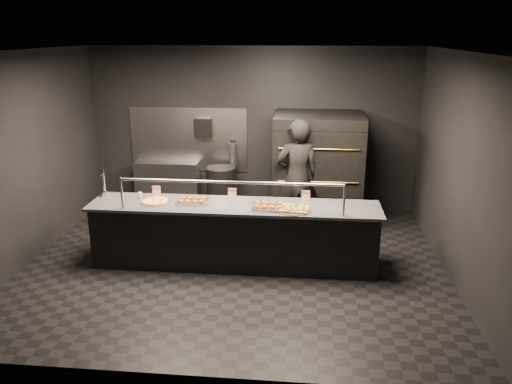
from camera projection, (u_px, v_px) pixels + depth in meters
room at (232, 164)px, 6.87m from camera, size 6.04×6.00×3.00m
service_counter at (234, 235)px, 7.14m from camera, size 4.10×0.78×1.37m
pizza_oven at (317, 168)px, 8.68m from camera, size 1.50×1.23×1.91m
prep_shelf at (168, 185)px, 9.49m from camera, size 1.20×0.35×0.90m
towel_dispenser at (203, 128)px, 9.15m from camera, size 0.30×0.20×0.35m
fire_extinguisher at (233, 154)px, 9.26m from camera, size 0.14×0.14×0.51m
beer_tap at (104, 187)px, 7.33m from camera, size 0.13×0.18×0.48m
round_pizza at (155, 201)px, 7.09m from camera, size 0.43×0.43×0.03m
slider_tray_a at (192, 201)px, 7.08m from camera, size 0.50×0.42×0.07m
slider_tray_b at (269, 206)px, 6.86m from camera, size 0.48×0.36×0.07m
square_pizza at (294, 209)px, 6.78m from camera, size 0.48×0.48×0.05m
condiment_jar at (142, 195)px, 7.25m from camera, size 0.14×0.05×0.09m
tent_cards at (231, 193)px, 7.25m from camera, size 2.31×0.04×0.15m
trash_bin at (221, 191)px, 9.15m from camera, size 0.53×0.53×0.89m
worker at (297, 178)px, 8.08m from camera, size 0.78×0.59×1.93m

